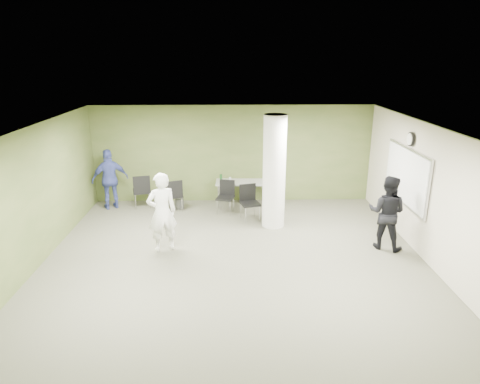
{
  "coord_description": "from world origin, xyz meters",
  "views": [
    {
      "loc": [
        -0.09,
        -8.05,
        4.13
      ],
      "look_at": [
        0.14,
        1.0,
        1.22
      ],
      "focal_mm": 32.0,
      "sensor_mm": 36.0,
      "label": 1
    }
  ],
  "objects_px": {
    "folding_table": "(241,183)",
    "man_blue": "(110,179)",
    "woman_white": "(162,212)",
    "man_black": "(387,213)",
    "chair_back_left": "(142,189)"
  },
  "relations": [
    {
      "from": "folding_table",
      "to": "man_blue",
      "type": "height_order",
      "value": "man_blue"
    },
    {
      "from": "folding_table",
      "to": "man_blue",
      "type": "distance_m",
      "value": 3.65
    },
    {
      "from": "woman_white",
      "to": "man_black",
      "type": "height_order",
      "value": "woman_white"
    },
    {
      "from": "man_black",
      "to": "man_blue",
      "type": "relative_size",
      "value": 0.99
    },
    {
      "from": "folding_table",
      "to": "man_blue",
      "type": "relative_size",
      "value": 0.89
    },
    {
      "from": "folding_table",
      "to": "man_black",
      "type": "distance_m",
      "value": 4.26
    },
    {
      "from": "man_black",
      "to": "chair_back_left",
      "type": "bearing_deg",
      "value": 5.27
    },
    {
      "from": "chair_back_left",
      "to": "woman_white",
      "type": "relative_size",
      "value": 0.54
    },
    {
      "from": "woman_white",
      "to": "man_blue",
      "type": "height_order",
      "value": "woman_white"
    },
    {
      "from": "folding_table",
      "to": "woman_white",
      "type": "height_order",
      "value": "woman_white"
    },
    {
      "from": "folding_table",
      "to": "man_black",
      "type": "height_order",
      "value": "man_black"
    },
    {
      "from": "man_black",
      "to": "man_blue",
      "type": "height_order",
      "value": "man_blue"
    },
    {
      "from": "folding_table",
      "to": "woman_white",
      "type": "xyz_separation_m",
      "value": [
        -1.8,
        -2.91,
        0.23
      ]
    },
    {
      "from": "woman_white",
      "to": "man_black",
      "type": "distance_m",
      "value": 4.91
    },
    {
      "from": "chair_back_left",
      "to": "man_blue",
      "type": "distance_m",
      "value": 0.9
    }
  ]
}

